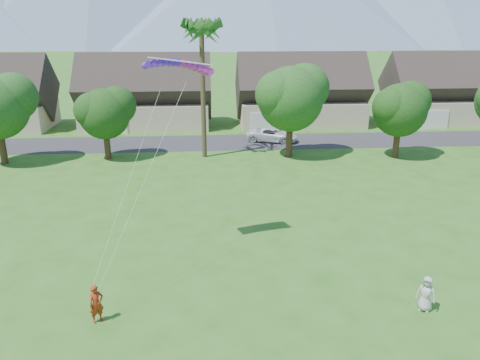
{
  "coord_description": "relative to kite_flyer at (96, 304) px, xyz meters",
  "views": [
    {
      "loc": [
        -1.82,
        -14.48,
        12.05
      ],
      "look_at": [
        0.0,
        10.0,
        3.8
      ],
      "focal_mm": 35.0,
      "sensor_mm": 36.0,
      "label": 1
    }
  ],
  "objects": [
    {
      "name": "kite_flyer",
      "position": [
        0.0,
        0.0,
        0.0
      ],
      "size": [
        0.75,
        0.7,
        1.71
      ],
      "primitive_type": "imported",
      "rotation": [
        0.0,
        0.0,
        0.63
      ],
      "color": "#9E2D12",
      "rests_on": "ground"
    },
    {
      "name": "street",
      "position": [
        6.59,
        31.13,
        -0.85
      ],
      "size": [
        90.0,
        7.0,
        0.01
      ],
      "primitive_type": "cube",
      "color": "#2D2D30",
      "rests_on": "ground"
    },
    {
      "name": "watcher",
      "position": [
        14.21,
        -0.23,
        -0.03
      ],
      "size": [
        0.96,
        0.9,
        1.65
      ],
      "primitive_type": "imported",
      "rotation": [
        0.0,
        0.0,
        -0.65
      ],
      "color": "#BAB9B5",
      "rests_on": "ground"
    },
    {
      "name": "parked_car",
      "position": [
        11.85,
        31.13,
        -0.11
      ],
      "size": [
        5.87,
        4.16,
        1.49
      ],
      "primitive_type": "imported",
      "rotation": [
        0.0,
        0.0,
        1.22
      ],
      "color": "silver",
      "rests_on": "ground"
    },
    {
      "name": "ground",
      "position": [
        6.59,
        -2.87,
        -0.86
      ],
      "size": [
        500.0,
        500.0,
        0.0
      ],
      "primitive_type": "plane",
      "color": "#2D6019",
      "rests_on": "ground"
    },
    {
      "name": "fan_palm",
      "position": [
        4.59,
        25.63,
        10.94
      ],
      "size": [
        3.0,
        3.0,
        13.8
      ],
      "color": "#4C3D26",
      "rests_on": "ground"
    },
    {
      "name": "houses_row",
      "position": [
        7.08,
        40.13,
        2.59
      ],
      "size": [
        72.75,
        8.19,
        8.86
      ],
      "color": "beige",
      "rests_on": "ground"
    },
    {
      "name": "tree_row",
      "position": [
        5.44,
        25.05,
        4.03
      ],
      "size": [
        62.27,
        6.67,
        8.45
      ],
      "color": "#47301C",
      "rests_on": "ground"
    },
    {
      "name": "parafoil_kite",
      "position": [
        3.49,
        6.64,
        9.32
      ],
      "size": [
        3.59,
        1.42,
        0.5
      ],
      "rotation": [
        0.0,
        0.0,
        0.27
      ],
      "color": "#5B1BCE",
      "rests_on": "ground"
    }
  ]
}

